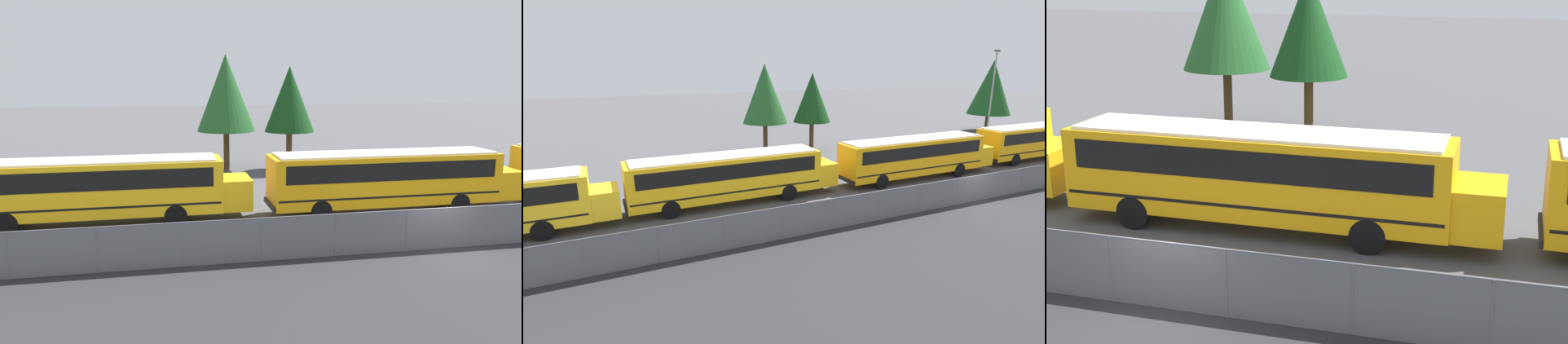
% 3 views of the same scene
% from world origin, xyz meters
% --- Properties ---
extents(ground_plane, '(200.00, 200.00, 0.00)m').
position_xyz_m(ground_plane, '(0.00, 0.00, 0.00)').
color(ground_plane, '#4C4C4F').
extents(fence, '(111.85, 0.07, 1.76)m').
position_xyz_m(fence, '(-0.00, -0.00, 0.90)').
color(fence, '#9EA0A5').
rests_on(fence, ground_plane).
extents(school_bus_2, '(13.67, 2.49, 3.18)m').
position_xyz_m(school_bus_2, '(-14.10, 6.40, 1.91)').
color(school_bus_2, yellow).
rests_on(school_bus_2, ground_plane).
extents(school_bus_3, '(13.67, 2.49, 3.18)m').
position_xyz_m(school_bus_3, '(0.45, 5.87, 1.91)').
color(school_bus_3, orange).
rests_on(school_bus_3, ground_plane).
extents(school_bus_4, '(13.67, 2.49, 3.18)m').
position_xyz_m(school_bus_4, '(15.08, 6.30, 1.91)').
color(school_bus_4, orange).
rests_on(school_bus_4, ground_plane).
extents(light_pole, '(0.60, 0.24, 9.91)m').
position_xyz_m(light_pole, '(15.89, 12.12, 5.35)').
color(light_pole, gray).
rests_on(light_pole, ground_plane).
extents(tree_1, '(3.71, 3.71, 7.74)m').
position_xyz_m(tree_1, '(-1.78, 18.40, 5.30)').
color(tree_1, '#51381E').
rests_on(tree_1, ground_plane).
extents(tree_2, '(4.35, 4.35, 8.61)m').
position_xyz_m(tree_2, '(-6.37, 19.53, 5.75)').
color(tree_2, '#51381E').
rests_on(tree_2, ground_plane).
extents(tree_3, '(5.24, 5.24, 9.00)m').
position_xyz_m(tree_3, '(24.93, 19.44, 5.58)').
color(tree_3, '#51381E').
rests_on(tree_3, ground_plane).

